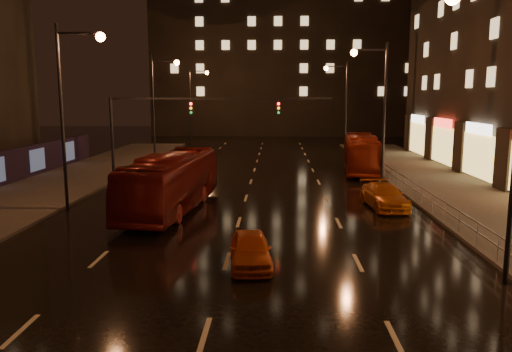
% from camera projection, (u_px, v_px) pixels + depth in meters
% --- Properties ---
extents(ground, '(140.00, 140.00, 0.00)m').
position_uv_depth(ground, '(249.00, 186.00, 34.94)').
color(ground, black).
rests_on(ground, ground).
extents(sidewalk_left, '(7.00, 70.00, 0.15)m').
position_uv_depth(sidewalk_left, '(25.00, 198.00, 30.54)').
color(sidewalk_left, '#38332D').
rests_on(sidewalk_left, ground).
extents(sidewalk_right, '(7.00, 70.00, 0.15)m').
position_uv_depth(sidewalk_right, '(473.00, 202.00, 29.45)').
color(sidewalk_right, '#38332D').
rests_on(sidewalk_right, ground).
extents(building_distant, '(44.00, 16.00, 36.00)m').
position_uv_depth(building_distant, '(290.00, 25.00, 83.23)').
color(building_distant, black).
rests_on(building_distant, ground).
extents(traffic_signal, '(15.31, 0.32, 6.20)m').
position_uv_depth(traffic_signal, '(176.00, 119.00, 34.40)').
color(traffic_signal, black).
rests_on(traffic_signal, ground).
extents(streetlight_right, '(2.64, 0.50, 10.00)m').
position_uv_depth(streetlight_right, '(499.00, 91.00, 15.80)').
color(streetlight_right, black).
rests_on(streetlight_right, ground).
extents(railing_right, '(0.05, 56.00, 1.00)m').
position_uv_depth(railing_right, '(404.00, 180.00, 32.41)').
color(railing_right, '#99999E').
rests_on(railing_right, sidewalk_right).
extents(bus_red, '(3.71, 11.51, 3.15)m').
position_uv_depth(bus_red, '(172.00, 182.00, 27.56)').
color(bus_red, maroon).
rests_on(bus_red, ground).
extents(bus_curb, '(3.74, 11.17, 3.05)m').
position_uv_depth(bus_curb, '(361.00, 153.00, 41.75)').
color(bus_curb, maroon).
rests_on(bus_curb, ground).
extents(taxi_near, '(1.86, 3.85, 1.27)m').
position_uv_depth(taxi_near, '(250.00, 249.00, 18.51)').
color(taxi_near, '#C14812').
rests_on(taxi_near, ground).
extents(taxi_far, '(2.35, 4.80, 1.34)m').
position_uv_depth(taxi_far, '(384.00, 196.00, 28.21)').
color(taxi_far, '#CF6113').
rests_on(taxi_far, ground).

